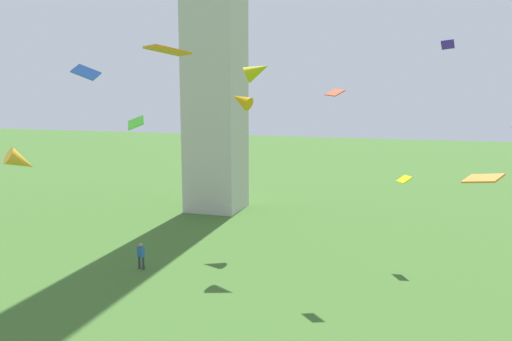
# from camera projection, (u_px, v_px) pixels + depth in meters

# --- Properties ---
(person_2) EXTENTS (0.51, 0.39, 1.72)m
(person_2) POSITION_uv_depth(u_px,v_px,m) (141.00, 254.00, 32.22)
(person_2) COLOR #2D3338
(person_2) RESTS_ON ground_plane
(kite_flying_0) EXTENTS (0.76, 0.94, 0.46)m
(kite_flying_0) POSITION_uv_depth(u_px,v_px,m) (448.00, 45.00, 26.70)
(kite_flying_0) COLOR #3B18CF
(kite_flying_1) EXTENTS (2.02, 1.47, 1.60)m
(kite_flying_1) POSITION_uv_depth(u_px,v_px,m) (241.00, 100.00, 37.48)
(kite_flying_1) COLOR #D49207
(kite_flying_2) EXTENTS (1.83, 1.85, 1.01)m
(kite_flying_2) POSITION_uv_depth(u_px,v_px,m) (136.00, 123.00, 35.91)
(kite_flying_2) COLOR #50F12D
(kite_flying_3) EXTENTS (1.93, 1.80, 0.56)m
(kite_flying_3) POSITION_uv_depth(u_px,v_px,m) (483.00, 178.00, 23.85)
(kite_flying_3) COLOR orange
(kite_flying_4) EXTENTS (2.06, 1.40, 1.67)m
(kite_flying_4) POSITION_uv_depth(u_px,v_px,m) (257.00, 70.00, 34.01)
(kite_flying_4) COLOR #B6B50C
(kite_flying_5) EXTENTS (1.88, 2.07, 1.64)m
(kite_flying_5) POSITION_uv_depth(u_px,v_px,m) (21.00, 161.00, 28.17)
(kite_flying_5) COLOR gold
(kite_flying_6) EXTENTS (1.34, 1.17, 1.02)m
(kite_flying_6) POSITION_uv_depth(u_px,v_px,m) (86.00, 72.00, 29.08)
(kite_flying_6) COLOR blue
(kite_flying_7) EXTENTS (1.81, 1.94, 0.33)m
(kite_flying_7) POSITION_uv_depth(u_px,v_px,m) (167.00, 50.00, 19.84)
(kite_flying_7) COLOR orange
(kite_flying_8) EXTENTS (1.09, 1.28, 0.47)m
(kite_flying_8) POSITION_uv_depth(u_px,v_px,m) (404.00, 179.00, 33.16)
(kite_flying_8) COLOR yellow
(kite_flying_9) EXTENTS (1.32, 1.32, 0.48)m
(kite_flying_9) POSITION_uv_depth(u_px,v_px,m) (335.00, 93.00, 29.96)
(kite_flying_9) COLOR #DB5736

